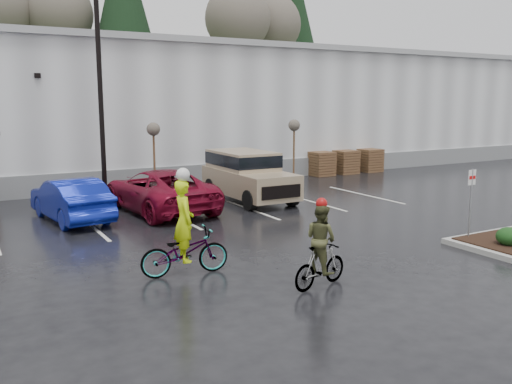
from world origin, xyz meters
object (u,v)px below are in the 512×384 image
pallet_stack_c (370,160)px  cyclist_hivis (184,243)px  lamppost (99,62)px  pallet_stack_b (345,162)px  car_blue (71,199)px  suv_tan (249,177)px  pallet_stack_a (321,164)px  cyclist_olive (320,254)px  fire_lane_sign (471,196)px  sapling_east (294,129)px  car_red (160,190)px  sapling_mid (153,133)px

pallet_stack_c → cyclist_hivis: (-16.70, -12.50, 0.12)m
lamppost → pallet_stack_b: size_ratio=6.83×
car_blue → suv_tan: size_ratio=0.90×
pallet_stack_a → cyclist_olive: size_ratio=0.66×
lamppost → pallet_stack_a: lamppost is taller
fire_lane_sign → sapling_east: bearing=80.2°
cyclist_olive → pallet_stack_b: bearing=-53.0°
pallet_stack_b → car_blue: bearing=-162.9°
pallet_stack_b → fire_lane_sign: (-6.40, -13.80, 0.73)m
fire_lane_sign → car_blue: fire_lane_sign is taller
lamppost → sapling_east: size_ratio=2.88×
car_red → cyclist_hivis: bearing=69.9°
sapling_east → car_blue: (-11.91, -3.94, -1.97)m
sapling_mid → pallet_stack_b: 11.92m
sapling_east → car_red: size_ratio=0.55×
suv_tan → cyclist_hivis: (-6.04, -7.79, -0.23)m
pallet_stack_c → suv_tan: 11.66m
pallet_stack_a → fire_lane_sign: 14.60m
pallet_stack_c → suv_tan: suv_tan is taller
pallet_stack_b → car_red: car_red is taller
sapling_east → cyclist_hivis: sapling_east is taller
pallet_stack_b → pallet_stack_a: bearing=180.0°
sapling_mid → car_blue: size_ratio=0.70×
car_blue → cyclist_olive: 10.50m
fire_lane_sign → cyclist_hivis: (-8.50, 1.30, -0.61)m
cyclist_olive → cyclist_hivis: bearing=32.4°
sapling_mid → suv_tan: (2.84, -3.71, -1.70)m
cyclist_hivis → suv_tan: bearing=-31.4°
sapling_mid → cyclist_olive: size_ratio=1.55×
pallet_stack_b → car_blue: 16.86m
lamppost → cyclist_olive: size_ratio=4.48×
pallet_stack_a → car_blue: bearing=-161.1°
pallet_stack_c → car_blue: car_blue is taller
lamppost → sapling_mid: bearing=21.8°
fire_lane_sign → car_red: size_ratio=0.38×
car_red → lamppost: bearing=-70.6°
lamppost → sapling_mid: (2.50, 1.00, -2.96)m
cyclist_hivis → pallet_stack_a: bearing=-40.2°
suv_tan → sapling_east: bearing=38.5°
pallet_stack_c → fire_lane_sign: size_ratio=0.61×
pallet_stack_c → suv_tan: bearing=-156.2°
suv_tan → cyclist_olive: bearing=-110.1°
pallet_stack_c → car_blue: size_ratio=0.30×
sapling_east → car_red: sapling_east is taller
lamppost → cyclist_hivis: 11.60m
sapling_east → suv_tan: size_ratio=0.63×
pallet_stack_b → pallet_stack_c: same height
pallet_stack_a → suv_tan: 8.58m
sapling_mid → car_blue: bearing=-138.2°
lamppost → pallet_stack_c: (16.00, 2.00, -5.01)m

